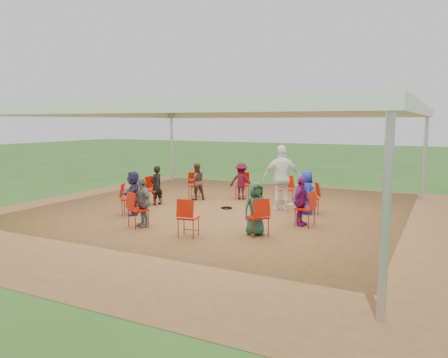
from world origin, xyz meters
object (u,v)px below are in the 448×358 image
at_px(chair_9, 258,217).
at_px(chair_3, 242,186).
at_px(chair_6, 129,199).
at_px(person_seated_4, 156,185).
at_px(chair_7, 138,210).
at_px(person_seated_5, 134,193).
at_px(chair_5, 154,191).
at_px(chair_1, 311,198).
at_px(person_seated_2, 241,181).
at_px(chair_2, 284,190).
at_px(person_seated_6, 142,202).
at_px(person_seated_7, 256,209).
at_px(laptop, 295,202).
at_px(cable_coil, 227,208).
at_px(chair_4, 195,186).
at_px(chair_8, 188,218).
at_px(person_seated_0, 301,201).
at_px(person_seated_1, 307,192).
at_px(chair_0, 305,209).
at_px(standing_person, 282,178).
at_px(person_seated_3, 196,181).

bearing_deg(chair_9, chair_3, 72.00).
relative_size(chair_6, person_seated_4, 0.73).
relative_size(chair_7, person_seated_4, 0.73).
bearing_deg(person_seated_5, chair_5, 166.20).
xyz_separation_m(chair_1, person_seated_2, (-2.72, 1.16, 0.18)).
bearing_deg(chair_2, person_seated_2, 22.20).
xyz_separation_m(chair_1, person_seated_6, (-3.29, -3.47, 0.18)).
height_order(chair_3, person_seated_6, person_seated_6).
xyz_separation_m(person_seated_7, laptop, (0.48, 1.39, -0.04)).
height_order(chair_2, cable_coil, chair_2).
xyz_separation_m(chair_4, person_seated_7, (3.68, -3.43, 0.18)).
distance_m(chair_5, cable_coil, 2.44).
bearing_deg(cable_coil, chair_8, -78.29).
xyz_separation_m(person_seated_0, person_seated_1, (-0.29, 1.49, 0.00)).
distance_m(chair_1, chair_6, 5.15).
distance_m(chair_7, person_seated_7, 2.96).
xyz_separation_m(chair_0, chair_4, (-4.44, 2.07, 0.00)).
distance_m(chair_9, person_seated_2, 4.78).
distance_m(person_seated_4, person_seated_5, 1.52).
bearing_deg(chair_8, chair_9, 18.00).
relative_size(chair_6, person_seated_0, 0.73).
bearing_deg(chair_6, chair_9, 54.00).
relative_size(cable_coil, laptop, 1.18).
bearing_deg(person_seated_5, chair_7, 13.80).
distance_m(chair_0, person_seated_5, 4.78).
bearing_deg(person_seated_5, person_seated_6, 18.00).
distance_m(chair_2, standing_person, 1.15).
height_order(chair_5, person_seated_1, person_seated_1).
bearing_deg(chair_2, person_seated_6, 90.00).
bearing_deg(cable_coil, chair_0, -21.56).
xyz_separation_m(chair_2, person_seated_7, (0.71, -4.01, 0.18)).
bearing_deg(chair_7, person_seated_6, 90.00).
bearing_deg(chair_1, person_seated_3, 54.99).
distance_m(chair_1, chair_8, 4.16).
relative_size(person_seated_7, laptop, 3.72).
relative_size(chair_1, person_seated_0, 0.73).
height_order(person_seated_1, person_seated_2, same).
bearing_deg(chair_2, person_seated_3, 37.88).
bearing_deg(chair_8, person_seated_7, 22.20).
bearing_deg(chair_0, person_seated_7, 157.80).
distance_m(chair_6, standing_person, 4.46).
height_order(chair_9, laptop, chair_9).
height_order(chair_3, person_seated_0, person_seated_0).
height_order(chair_3, chair_4, same).
xyz_separation_m(person_seated_1, person_seated_2, (-2.61, 1.22, 0.00)).
height_order(chair_3, cable_coil, chair_3).
xyz_separation_m(chair_5, person_seated_7, (4.35, -1.99, 0.18)).
distance_m(chair_0, chair_1, 1.59).
bearing_deg(chair_6, person_seated_1, 90.00).
xyz_separation_m(person_seated_0, person_seated_6, (-3.47, -1.92, 0.00)).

